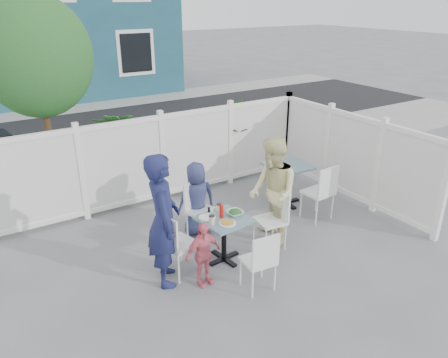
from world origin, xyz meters
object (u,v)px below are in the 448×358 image
chair_back (198,205)px  woman (273,193)px  chair_right (275,214)px  man (163,220)px  chair_near (261,258)px  main_table (224,228)px  spare_table (287,173)px  boy (197,199)px  toddler (203,254)px  chair_left (174,240)px

chair_back → woman: size_ratio=0.54×
chair_right → man: man is taller
man → woman: 1.76m
chair_right → chair_near: size_ratio=1.08×
main_table → woman: (0.87, 0.03, 0.31)m
spare_table → chair_near: bearing=-136.8°
woman → chair_back: bearing=-113.4°
chair_right → woman: bearing=-6.0°
main_table → chair_back: bearing=87.0°
chair_right → chair_near: bearing=140.1°
spare_table → chair_right: chair_right is taller
chair_near → woman: 1.27m
boy → toddler: (-0.59, -1.22, -0.14)m
man → boy: (0.96, 0.89, -0.30)m
boy → main_table: bearing=96.1°
spare_table → chair_near: chair_near is taller
spare_table → chair_back: size_ratio=0.86×
woman → toddler: 1.49m
chair_left → man: man is taller
spare_table → toddler: (-2.46, -1.28, -0.14)m
woman → chair_right: bearing=7.0°
spare_table → toddler: toddler is taller
chair_left → chair_right: (1.60, -0.11, -0.02)m
main_table → chair_left: chair_left is taller
chair_back → woman: (0.82, -0.78, 0.31)m
main_table → toddler: size_ratio=0.79×
chair_back → man: size_ratio=0.51×
chair_back → chair_left: bearing=20.5°
chair_left → toddler: (0.23, -0.36, -0.10)m
chair_left → chair_right: size_ratio=1.03×
chair_near → toddler: bearing=140.8°
spare_table → chair_left: 2.84m
spare_table → chair_right: 1.50m
main_table → spare_table: size_ratio=0.91×
spare_table → boy: 1.87m
woman → toddler: size_ratio=1.86×
spare_table → toddler: 2.77m
chair_left → toddler: chair_left is taller
man → toddler: bearing=-112.8°
chair_near → toddler: toddler is taller
man → boy: man is taller
chair_back → man: (-0.94, -0.80, 0.37)m
toddler → boy: bearing=59.1°
spare_table → boy: size_ratio=0.66×
chair_right → chair_back: (-0.80, 0.88, -0.00)m
chair_near → woman: (0.85, 0.88, 0.34)m
chair_right → chair_back: chair_right is taller
chair_left → boy: (0.82, 0.86, 0.05)m
chair_back → chair_near: chair_back is taller
main_table → toddler: (-0.52, -0.32, -0.07)m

